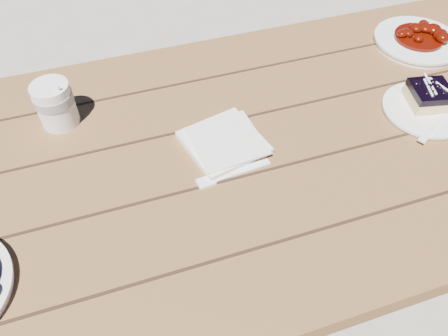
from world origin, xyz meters
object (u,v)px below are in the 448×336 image
object	(u,v)px
blueberry_cake	(429,95)
coffee_cup	(55,104)
picnic_table	(194,205)
second_plate	(417,42)
dessert_plate	(425,110)

from	to	relation	value
blueberry_cake	coffee_cup	xyz separation A→B (m)	(-0.79, 0.21, 0.02)
picnic_table	second_plate	size ratio (longest dim) A/B	9.10
picnic_table	coffee_cup	size ratio (longest dim) A/B	20.01
coffee_cup	dessert_plate	bearing A→B (deg)	-15.98
second_plate	blueberry_cake	bearing A→B (deg)	-120.53
picnic_table	blueberry_cake	distance (m)	0.59
dessert_plate	coffee_cup	distance (m)	0.81
picnic_table	dessert_plate	size ratio (longest dim) A/B	10.90
dessert_plate	blueberry_cake	size ratio (longest dim) A/B	1.86
coffee_cup	second_plate	size ratio (longest dim) A/B	0.45
blueberry_cake	coffee_cup	bearing A→B (deg)	177.43
picnic_table	blueberry_cake	world-z (taller)	blueberry_cake
blueberry_cake	second_plate	distance (m)	0.26
picnic_table	coffee_cup	distance (m)	0.37
picnic_table	coffee_cup	world-z (taller)	coffee_cup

